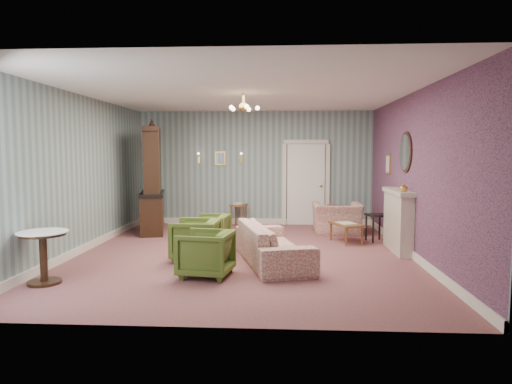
# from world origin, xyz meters

# --- Properties ---
(floor) EXTENTS (7.00, 7.00, 0.00)m
(floor) POSITION_xyz_m (0.00, 0.00, 0.00)
(floor) COLOR brown
(floor) RESTS_ON ground
(ceiling) EXTENTS (7.00, 7.00, 0.00)m
(ceiling) POSITION_xyz_m (0.00, 0.00, 2.90)
(ceiling) COLOR white
(ceiling) RESTS_ON ground
(wall_back) EXTENTS (6.00, 0.00, 6.00)m
(wall_back) POSITION_xyz_m (0.00, 3.50, 1.45)
(wall_back) COLOR slate
(wall_back) RESTS_ON ground
(wall_front) EXTENTS (6.00, 0.00, 6.00)m
(wall_front) POSITION_xyz_m (0.00, -3.50, 1.45)
(wall_front) COLOR slate
(wall_front) RESTS_ON ground
(wall_left) EXTENTS (0.00, 7.00, 7.00)m
(wall_left) POSITION_xyz_m (-3.00, 0.00, 1.45)
(wall_left) COLOR slate
(wall_left) RESTS_ON ground
(wall_right) EXTENTS (0.00, 7.00, 7.00)m
(wall_right) POSITION_xyz_m (3.00, 0.00, 1.45)
(wall_right) COLOR slate
(wall_right) RESTS_ON ground
(wall_right_floral) EXTENTS (0.00, 7.00, 7.00)m
(wall_right_floral) POSITION_xyz_m (2.98, 0.00, 1.45)
(wall_right_floral) COLOR #A7536A
(wall_right_floral) RESTS_ON ground
(door) EXTENTS (1.12, 0.12, 2.16)m
(door) POSITION_xyz_m (1.30, 3.46, 1.08)
(door) COLOR white
(door) RESTS_ON floor
(olive_chair_a) EXTENTS (0.79, 0.83, 0.76)m
(olive_chair_a) POSITION_xyz_m (-0.44, -1.53, 0.38)
(olive_chair_a) COLOR #4B5F21
(olive_chair_a) RESTS_ON floor
(olive_chair_b) EXTENTS (0.75, 0.79, 0.78)m
(olive_chair_b) POSITION_xyz_m (-0.79, -0.51, 0.39)
(olive_chair_b) COLOR #4B5F21
(olive_chair_b) RESTS_ON floor
(olive_chair_c) EXTENTS (0.70, 0.74, 0.69)m
(olive_chair_c) POSITION_xyz_m (-0.72, 0.71, 0.34)
(olive_chair_c) COLOR #4B5F21
(olive_chair_c) RESTS_ON floor
(sofa_chintz) EXTENTS (1.22, 2.34, 0.88)m
(sofa_chintz) POSITION_xyz_m (0.54, -0.64, 0.44)
(sofa_chintz) COLOR #943B3E
(sofa_chintz) RESTS_ON floor
(wingback_chair) EXTENTS (1.08, 0.70, 0.94)m
(wingback_chair) POSITION_xyz_m (1.95, 2.20, 0.47)
(wingback_chair) COLOR #943B3E
(wingback_chair) RESTS_ON floor
(dresser) EXTENTS (0.88, 1.62, 2.56)m
(dresser) POSITION_xyz_m (-2.31, 2.16, 1.28)
(dresser) COLOR black
(dresser) RESTS_ON floor
(fireplace) EXTENTS (0.30, 1.40, 1.16)m
(fireplace) POSITION_xyz_m (2.86, 0.40, 0.58)
(fireplace) COLOR beige
(fireplace) RESTS_ON floor
(mantel_vase) EXTENTS (0.15, 0.15, 0.15)m
(mantel_vase) POSITION_xyz_m (2.84, 0.00, 1.23)
(mantel_vase) COLOR gold
(mantel_vase) RESTS_ON fireplace
(oval_mirror) EXTENTS (0.04, 0.76, 0.84)m
(oval_mirror) POSITION_xyz_m (2.96, 0.40, 1.85)
(oval_mirror) COLOR white
(oval_mirror) RESTS_ON wall_right
(framed_print) EXTENTS (0.04, 0.34, 0.42)m
(framed_print) POSITION_xyz_m (2.97, 1.75, 1.60)
(framed_print) COLOR gold
(framed_print) RESTS_ON wall_right
(coffee_table) EXTENTS (0.69, 0.90, 0.41)m
(coffee_table) POSITION_xyz_m (2.01, 1.15, 0.20)
(coffee_table) COLOR brown
(coffee_table) RESTS_ON floor
(side_table_black) EXTENTS (0.48, 0.48, 0.58)m
(side_table_black) POSITION_xyz_m (2.65, 1.28, 0.29)
(side_table_black) COLOR black
(side_table_black) RESTS_ON floor
(pedestal_table) EXTENTS (0.83, 0.83, 0.75)m
(pedestal_table) POSITION_xyz_m (-2.65, -2.04, 0.38)
(pedestal_table) COLOR black
(pedestal_table) RESTS_ON floor
(nesting_table) EXTENTS (0.45, 0.53, 0.60)m
(nesting_table) POSITION_xyz_m (-0.39, 3.15, 0.30)
(nesting_table) COLOR brown
(nesting_table) RESTS_ON floor
(gilt_mirror_back) EXTENTS (0.28, 0.06, 0.36)m
(gilt_mirror_back) POSITION_xyz_m (-0.90, 3.46, 1.70)
(gilt_mirror_back) COLOR gold
(gilt_mirror_back) RESTS_ON wall_back
(sconce_left) EXTENTS (0.16, 0.12, 0.30)m
(sconce_left) POSITION_xyz_m (-1.45, 3.44, 1.70)
(sconce_left) COLOR gold
(sconce_left) RESTS_ON wall_back
(sconce_right) EXTENTS (0.16, 0.12, 0.30)m
(sconce_right) POSITION_xyz_m (-0.35, 3.44, 1.70)
(sconce_right) COLOR gold
(sconce_right) RESTS_ON wall_back
(chandelier) EXTENTS (0.56, 0.56, 0.36)m
(chandelier) POSITION_xyz_m (0.00, 0.00, 2.63)
(chandelier) COLOR gold
(chandelier) RESTS_ON ceiling
(burgundy_cushion) EXTENTS (0.41, 0.28, 0.39)m
(burgundy_cushion) POSITION_xyz_m (1.90, 2.05, 0.48)
(burgundy_cushion) COLOR maroon
(burgundy_cushion) RESTS_ON wingback_chair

